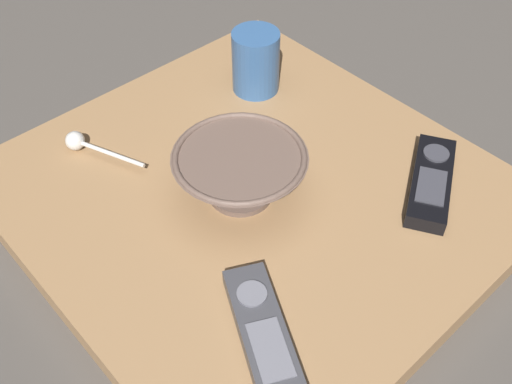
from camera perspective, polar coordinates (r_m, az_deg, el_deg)
The scene contains 7 objects.
ground_plane at distance 0.81m, azimuth -0.27°, elevation -1.23°, with size 6.00×6.00×0.00m, color #47423D.
table at distance 0.80m, azimuth -0.27°, elevation -0.31°, with size 0.60×0.57×0.04m.
cereal_bowl at distance 0.75m, azimuth -1.38°, elevation 1.80°, with size 0.17×0.17×0.07m.
coffee_mug at distance 0.92m, azimuth -0.03°, elevation 12.32°, with size 0.07×0.07×0.10m.
teaspoon at distance 0.86m, azimuth -16.34°, elevation 4.53°, with size 0.12×0.06×0.03m.
tv_remote_near at distance 0.64m, azimuth 0.77°, elevation -13.59°, with size 0.17×0.12×0.02m.
tv_remote_far at distance 0.81m, azimuth 16.35°, elevation 0.98°, with size 0.12×0.16×0.02m.
Camera 1 is at (0.41, -0.37, 0.60)m, focal length 41.97 mm.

